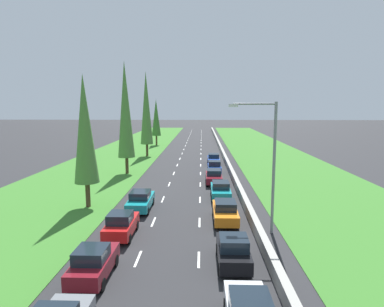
{
  "coord_description": "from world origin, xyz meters",
  "views": [
    {
      "loc": [
        1.89,
        -2.46,
        8.69
      ],
      "look_at": [
        0.17,
        54.45,
        0.4
      ],
      "focal_mm": 30.3,
      "sensor_mm": 36.0,
      "label": 1
    }
  ],
  "objects_px": {
    "maroon_sedan_right_lane": "(214,176)",
    "blue_hatchback_right_lane": "(214,167)",
    "red_hatchback_left_lane": "(121,225)",
    "black_hatchback_right_lane": "(233,251)",
    "teal_sedan_right_lane": "(221,190)",
    "blue_sedan_right_lane": "(214,159)",
    "poplar_tree_third": "(125,110)",
    "orange_sedan_right_lane": "(225,211)",
    "maroon_hatchback_left_lane": "(93,263)",
    "street_light_mast": "(269,158)",
    "poplar_tree_second": "(85,129)",
    "poplar_tree_fourth": "(146,108)",
    "teal_sedan_left_lane": "(141,200)",
    "poplar_tree_fifth": "(156,118)"
  },
  "relations": [
    {
      "from": "red_hatchback_left_lane",
      "to": "maroon_sedan_right_lane",
      "type": "relative_size",
      "value": 0.87
    },
    {
      "from": "teal_sedan_right_lane",
      "to": "poplar_tree_third",
      "type": "xyz_separation_m",
      "value": [
        -11.52,
        11.05,
        7.44
      ]
    },
    {
      "from": "teal_sedan_right_lane",
      "to": "teal_sedan_left_lane",
      "type": "xyz_separation_m",
      "value": [
        -6.97,
        -3.67,
        0.0
      ]
    },
    {
      "from": "maroon_hatchback_left_lane",
      "to": "blue_hatchback_right_lane",
      "type": "xyz_separation_m",
      "value": [
        7.12,
        26.2,
        0.0
      ]
    },
    {
      "from": "orange_sedan_right_lane",
      "to": "poplar_tree_fourth",
      "type": "xyz_separation_m",
      "value": [
        -11.38,
        32.28,
        7.55
      ]
    },
    {
      "from": "poplar_tree_fourth",
      "to": "street_light_mast",
      "type": "distance_m",
      "value": 37.31
    },
    {
      "from": "teal_sedan_right_lane",
      "to": "maroon_sedan_right_lane",
      "type": "relative_size",
      "value": 1.0
    },
    {
      "from": "teal_sedan_left_lane",
      "to": "street_light_mast",
      "type": "distance_m",
      "value": 11.67
    },
    {
      "from": "orange_sedan_right_lane",
      "to": "blue_hatchback_right_lane",
      "type": "distance_m",
      "value": 17.75
    },
    {
      "from": "teal_sedan_right_lane",
      "to": "blue_sedan_right_lane",
      "type": "height_order",
      "value": "same"
    },
    {
      "from": "black_hatchback_right_lane",
      "to": "teal_sedan_left_lane",
      "type": "xyz_separation_m",
      "value": [
        -6.91,
        9.5,
        -0.02
      ]
    },
    {
      "from": "blue_hatchback_right_lane",
      "to": "poplar_tree_fourth",
      "type": "height_order",
      "value": "poplar_tree_fourth"
    },
    {
      "from": "maroon_sedan_right_lane",
      "to": "blue_hatchback_right_lane",
      "type": "xyz_separation_m",
      "value": [
        0.27,
        5.42,
        0.02
      ]
    },
    {
      "from": "teal_sedan_right_lane",
      "to": "teal_sedan_left_lane",
      "type": "relative_size",
      "value": 1.0
    },
    {
      "from": "poplar_tree_fifth",
      "to": "maroon_hatchback_left_lane",
      "type": "bearing_deg",
      "value": -85.25
    },
    {
      "from": "blue_hatchback_right_lane",
      "to": "poplar_tree_third",
      "type": "height_order",
      "value": "poplar_tree_third"
    },
    {
      "from": "black_hatchback_right_lane",
      "to": "poplar_tree_second",
      "type": "relative_size",
      "value": 0.34
    },
    {
      "from": "black_hatchback_right_lane",
      "to": "maroon_hatchback_left_lane",
      "type": "height_order",
      "value": "same"
    },
    {
      "from": "poplar_tree_third",
      "to": "street_light_mast",
      "type": "height_order",
      "value": "poplar_tree_third"
    },
    {
      "from": "maroon_sedan_right_lane",
      "to": "blue_hatchback_right_lane",
      "type": "height_order",
      "value": "blue_hatchback_right_lane"
    },
    {
      "from": "red_hatchback_left_lane",
      "to": "blue_hatchback_right_lane",
      "type": "distance_m",
      "value": 21.99
    },
    {
      "from": "teal_sedan_right_lane",
      "to": "poplar_tree_fifth",
      "type": "height_order",
      "value": "poplar_tree_fifth"
    },
    {
      "from": "orange_sedan_right_lane",
      "to": "maroon_sedan_right_lane",
      "type": "bearing_deg",
      "value": 91.9
    },
    {
      "from": "maroon_hatchback_left_lane",
      "to": "street_light_mast",
      "type": "bearing_deg",
      "value": 32.39
    },
    {
      "from": "orange_sedan_right_lane",
      "to": "teal_sedan_left_lane",
      "type": "relative_size",
      "value": 1.0
    },
    {
      "from": "red_hatchback_left_lane",
      "to": "blue_hatchback_right_lane",
      "type": "relative_size",
      "value": 1.0
    },
    {
      "from": "teal_sedan_left_lane",
      "to": "poplar_tree_third",
      "type": "bearing_deg",
      "value": 107.18
    },
    {
      "from": "orange_sedan_right_lane",
      "to": "blue_sedan_right_lane",
      "type": "xyz_separation_m",
      "value": [
        0.0,
        24.63,
        0.0
      ]
    },
    {
      "from": "teal_sedan_left_lane",
      "to": "red_hatchback_left_lane",
      "type": "bearing_deg",
      "value": -92.23
    },
    {
      "from": "orange_sedan_right_lane",
      "to": "poplar_tree_fifth",
      "type": "relative_size",
      "value": 0.44
    },
    {
      "from": "black_hatchback_right_lane",
      "to": "maroon_sedan_right_lane",
      "type": "bearing_deg",
      "value": 91.09
    },
    {
      "from": "blue_sedan_right_lane",
      "to": "poplar_tree_second",
      "type": "height_order",
      "value": "poplar_tree_second"
    },
    {
      "from": "black_hatchback_right_lane",
      "to": "blue_sedan_right_lane",
      "type": "bearing_deg",
      "value": 89.92
    },
    {
      "from": "blue_sedan_right_lane",
      "to": "poplar_tree_third",
      "type": "height_order",
      "value": "poplar_tree_third"
    },
    {
      "from": "orange_sedan_right_lane",
      "to": "poplar_tree_third",
      "type": "distance_m",
      "value": 22.14
    },
    {
      "from": "orange_sedan_right_lane",
      "to": "red_hatchback_left_lane",
      "type": "distance_m",
      "value": 7.81
    },
    {
      "from": "black_hatchback_right_lane",
      "to": "teal_sedan_right_lane",
      "type": "bearing_deg",
      "value": 89.73
    },
    {
      "from": "maroon_hatchback_left_lane",
      "to": "teal_sedan_left_lane",
      "type": "distance_m",
      "value": 11.12
    },
    {
      "from": "poplar_tree_third",
      "to": "poplar_tree_fifth",
      "type": "xyz_separation_m",
      "value": [
        -0.5,
        31.26,
        -2.04
      ]
    },
    {
      "from": "maroon_hatchback_left_lane",
      "to": "red_hatchback_left_lane",
      "type": "relative_size",
      "value": 1.0
    },
    {
      "from": "poplar_tree_second",
      "to": "red_hatchback_left_lane",
      "type": "bearing_deg",
      "value": -54.78
    },
    {
      "from": "maroon_hatchback_left_lane",
      "to": "street_light_mast",
      "type": "height_order",
      "value": "street_light_mast"
    },
    {
      "from": "red_hatchback_left_lane",
      "to": "street_light_mast",
      "type": "height_order",
      "value": "street_light_mast"
    },
    {
      "from": "blue_sedan_right_lane",
      "to": "street_light_mast",
      "type": "relative_size",
      "value": 0.5
    },
    {
      "from": "maroon_sedan_right_lane",
      "to": "blue_hatchback_right_lane",
      "type": "distance_m",
      "value": 5.43
    },
    {
      "from": "poplar_tree_second",
      "to": "street_light_mast",
      "type": "height_order",
      "value": "poplar_tree_second"
    },
    {
      "from": "orange_sedan_right_lane",
      "to": "red_hatchback_left_lane",
      "type": "xyz_separation_m",
      "value": [
        -7.17,
        -3.09,
        0.02
      ]
    },
    {
      "from": "orange_sedan_right_lane",
      "to": "poplar_tree_fourth",
      "type": "height_order",
      "value": "poplar_tree_fourth"
    },
    {
      "from": "teal_sedan_left_lane",
      "to": "poplar_tree_second",
      "type": "relative_size",
      "value": 0.39
    },
    {
      "from": "black_hatchback_right_lane",
      "to": "maroon_hatchback_left_lane",
      "type": "distance_m",
      "value": 7.39
    }
  ]
}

